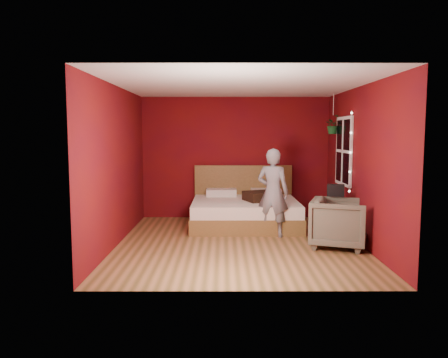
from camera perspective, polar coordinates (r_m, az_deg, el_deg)
floor at (r=7.39m, az=1.93°, el=-8.34°), size 4.50×4.50×0.00m
room_walls at (r=7.16m, az=1.98°, el=4.79°), size 4.04×4.54×2.62m
window at (r=8.36m, az=15.35°, el=3.53°), size 0.05×0.97×1.27m
fairy_lights at (r=7.85m, az=16.19°, el=3.36°), size 0.04×0.04×1.45m
bed at (r=8.72m, az=2.73°, el=-4.13°), size 2.08×1.77×1.14m
person at (r=7.78m, az=6.39°, el=-1.77°), size 0.67×0.56×1.57m
armchair at (r=7.28m, az=14.77°, el=-5.58°), size 1.09×1.07×0.79m
handbag at (r=7.48m, az=14.38°, el=-1.42°), size 0.31×0.21×0.20m
throw_pillow at (r=8.51m, az=4.60°, el=-2.26°), size 0.66×0.66×0.18m
hanging_plant at (r=8.81m, az=14.05°, el=6.91°), size 0.40×0.37×0.79m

